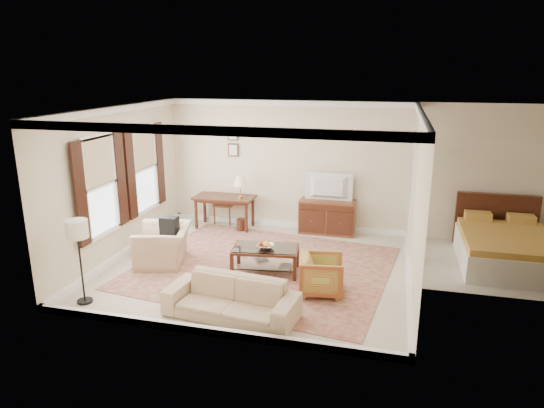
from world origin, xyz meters
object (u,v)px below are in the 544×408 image
at_px(striped_armchair, 322,273).
at_px(club_armchair, 163,239).
at_px(coffee_table, 265,253).
at_px(sofa, 231,293).
at_px(sideboard, 327,217).
at_px(writing_desk, 224,201).
at_px(tv, 328,179).

xyz_separation_m(striped_armchair, club_armchair, (-3.09, 0.55, 0.12)).
distance_m(coffee_table, sofa, 1.69).
bearing_deg(sofa, sideboard, 85.20).
xyz_separation_m(sideboard, club_armchair, (-2.75, -2.47, 0.10)).
distance_m(writing_desk, tv, 2.44).
height_order(writing_desk, tv, tv).
distance_m(tv, striped_armchair, 3.15).
bearing_deg(club_armchair, striped_armchair, 64.77).
bearing_deg(tv, striped_armchair, 96.45).
distance_m(tv, coffee_table, 2.69).
bearing_deg(writing_desk, tv, 3.74).
height_order(writing_desk, coffee_table, writing_desk).
height_order(sideboard, striped_armchair, sideboard).
bearing_deg(striped_armchair, club_armchair, 71.79).
relative_size(club_armchair, sofa, 0.55).
distance_m(coffee_table, club_armchair, 1.99).
distance_m(striped_armchair, sofa, 1.62).
xyz_separation_m(writing_desk, striped_armchair, (2.69, -2.84, -0.28)).
bearing_deg(writing_desk, coffee_table, -55.06).
distance_m(writing_desk, striped_armchair, 3.92).
xyz_separation_m(tv, club_armchair, (-2.75, -2.45, -0.78)).
bearing_deg(sofa, club_armchair, 145.78).
bearing_deg(sofa, coffee_table, 94.22).
height_order(sideboard, tv, tv).
distance_m(writing_desk, sofa, 4.24).
relative_size(writing_desk, club_armchair, 1.25).
distance_m(sideboard, striped_armchair, 3.03).
xyz_separation_m(writing_desk, club_armchair, (-0.40, -2.30, -0.16)).
xyz_separation_m(writing_desk, sofa, (1.51, -3.95, -0.25)).
distance_m(coffee_table, striped_armchair, 1.24).
bearing_deg(coffee_table, sofa, -92.44).
distance_m(tv, club_armchair, 3.77).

